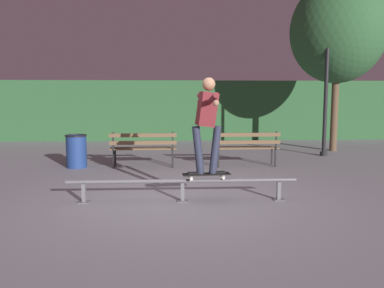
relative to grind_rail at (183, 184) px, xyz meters
name	(u,v)px	position (x,y,z in m)	size (l,w,h in m)	color
ground_plane	(182,200)	(0.00, 0.05, -0.28)	(90.00, 90.00, 0.00)	gray
hedge_backdrop	(176,110)	(0.00, 9.70, 0.89)	(24.00, 1.20, 2.35)	#2D5B33
grind_rail	(183,184)	(0.00, 0.00, 0.00)	(3.77, 0.18, 0.37)	slate
skateboard	(207,174)	(0.39, 0.00, 0.16)	(0.80, 0.28, 0.09)	black
skateboarder	(207,117)	(0.40, 0.00, 1.09)	(0.63, 1.40, 1.56)	black
park_bench_leftmost	(143,146)	(-0.86, 3.16, 0.25)	(1.61, 0.45, 0.88)	black
park_bench_left_center	(247,145)	(1.66, 3.16, 0.25)	(1.61, 0.45, 0.88)	black
tree_far_right	(338,31)	(4.96, 5.88, 3.43)	(2.90, 2.90, 5.32)	brown
lamp_post_right	(327,69)	(4.25, 4.83, 2.20)	(0.32, 0.32, 3.90)	black
trash_can	(76,151)	(-2.48, 3.26, 0.13)	(0.52, 0.52, 0.80)	navy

